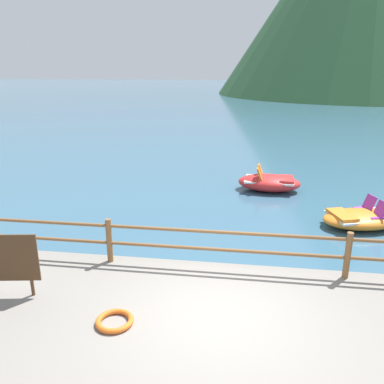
% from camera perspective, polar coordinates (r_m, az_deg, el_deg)
% --- Properties ---
extents(ground_plane, '(200.00, 200.00, 0.00)m').
position_cam_1_polar(ground_plane, '(45.76, 7.81, 12.19)').
color(ground_plane, '#38607A').
extents(dock_railing, '(23.92, 0.12, 0.95)m').
position_cam_1_polar(dock_railing, '(7.86, 4.65, -7.42)').
color(dock_railing, brown).
rests_on(dock_railing, promenade_dock).
extents(sign_board, '(1.17, 0.24, 1.19)m').
position_cam_1_polar(sign_board, '(7.63, -25.70, -8.80)').
color(sign_board, silver).
rests_on(sign_board, promenade_dock).
extents(life_ring, '(0.61, 0.61, 0.09)m').
position_cam_1_polar(life_ring, '(6.69, -11.24, -17.99)').
color(life_ring, orange).
rests_on(life_ring, promenade_dock).
extents(pedal_boat_1, '(2.58, 1.98, 0.81)m').
position_cam_1_polar(pedal_boat_1, '(12.06, 23.53, -3.52)').
color(pedal_boat_1, orange).
rests_on(pedal_boat_1, ground).
extents(pedal_boat_2, '(2.34, 1.54, 0.90)m').
position_cam_1_polar(pedal_boat_2, '(14.53, 11.24, 1.40)').
color(pedal_boat_2, red).
rests_on(pedal_boat_2, ground).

